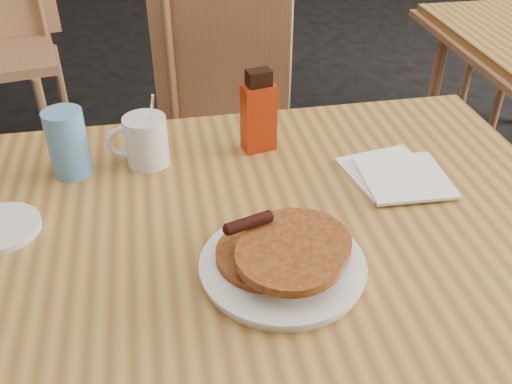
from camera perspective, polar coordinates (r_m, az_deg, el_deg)
main_table at (r=1.04m, az=-0.90°, el=-4.50°), size 1.32×0.95×0.75m
chair_main_far at (r=1.72m, az=-3.12°, el=6.58°), size 0.52×0.53×0.92m
pancake_plate at (r=0.90m, az=2.75°, el=-6.70°), size 0.26×0.26×0.08m
coffee_mug at (r=1.16m, az=-11.06°, el=5.11°), size 0.12×0.09×0.16m
syrup_bottle at (r=1.18m, az=0.27°, el=7.84°), size 0.08×0.06×0.18m
napkin_stack at (r=1.15m, az=13.90°, el=1.69°), size 0.20×0.21×0.01m
blue_tumbler at (r=1.16m, az=-18.31°, el=4.69°), size 0.09×0.09×0.13m
side_saucer at (r=1.08m, az=-24.24°, el=-3.32°), size 0.15×0.15×0.01m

